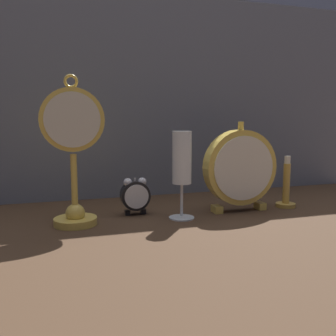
# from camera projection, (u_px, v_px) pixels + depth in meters

# --- Properties ---
(ground_plane) EXTENTS (4.00, 4.00, 0.00)m
(ground_plane) POSITION_uv_depth(u_px,v_px,m) (179.00, 223.00, 0.84)
(ground_plane) COLOR #422D1E
(fabric_backdrop_drape) EXTENTS (1.45, 0.01, 0.60)m
(fabric_backdrop_drape) POSITION_uv_depth(u_px,v_px,m) (143.00, 97.00, 1.11)
(fabric_backdrop_drape) COLOR slate
(fabric_backdrop_drape) RESTS_ON ground_plane
(pocket_watch_on_stand) EXTENTS (0.14, 0.09, 0.33)m
(pocket_watch_on_stand) POSITION_uv_depth(u_px,v_px,m) (73.00, 157.00, 0.81)
(pocket_watch_on_stand) COLOR gold
(pocket_watch_on_stand) RESTS_ON ground_plane
(alarm_clock_twin_bell) EXTENTS (0.07, 0.03, 0.09)m
(alarm_clock_twin_bell) POSITION_uv_depth(u_px,v_px,m) (135.00, 194.00, 0.91)
(alarm_clock_twin_bell) COLOR black
(alarm_clock_twin_bell) RESTS_ON ground_plane
(mantel_clock_silver) EXTENTS (0.19, 0.04, 0.23)m
(mantel_clock_silver) POSITION_uv_depth(u_px,v_px,m) (240.00, 168.00, 0.94)
(mantel_clock_silver) COLOR gold
(mantel_clock_silver) RESTS_ON ground_plane
(champagne_flute) EXTENTS (0.06, 0.06, 0.21)m
(champagne_flute) POSITION_uv_depth(u_px,v_px,m) (182.00, 164.00, 0.87)
(champagne_flute) COLOR silver
(champagne_flute) RESTS_ON ground_plane
(brass_candlestick) EXTENTS (0.05, 0.05, 0.14)m
(brass_candlestick) POSITION_uv_depth(u_px,v_px,m) (286.00, 190.00, 0.99)
(brass_candlestick) COLOR gold
(brass_candlestick) RESTS_ON ground_plane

